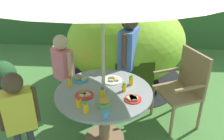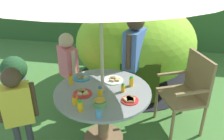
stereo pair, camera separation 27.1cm
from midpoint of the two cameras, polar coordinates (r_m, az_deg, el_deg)
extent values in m
cube|color=#477A38|center=(3.16, -4.35, -16.44)|extent=(10.00, 10.00, 0.02)
cube|color=#33602D|center=(6.01, 0.30, 15.62)|extent=(9.00, 0.70, 1.98)
cylinder|color=brown|center=(3.15, -4.36, -16.11)|extent=(0.50, 0.50, 0.03)
cylinder|color=brown|center=(2.93, -4.59, -11.39)|extent=(0.14, 0.14, 0.69)
cylinder|color=gray|center=(2.73, -4.86, -5.43)|extent=(1.12, 1.12, 0.03)
cylinder|color=#B7AD8C|center=(2.56, -5.16, 1.29)|extent=(0.04, 0.04, 2.11)
cylinder|color=#93704C|center=(3.44, 7.48, -7.56)|extent=(0.04, 0.04, 0.45)
cylinder|color=#93704C|center=(3.10, 11.75, -12.35)|extent=(0.04, 0.04, 0.45)
cylinder|color=#93704C|center=(3.63, 13.51, -6.10)|extent=(0.04, 0.04, 0.45)
cylinder|color=#93704C|center=(3.31, 18.18, -10.37)|extent=(0.04, 0.04, 0.45)
cube|color=#93704C|center=(3.22, 13.14, -5.44)|extent=(0.65, 0.68, 0.04)
cube|color=#93704C|center=(3.20, 16.89, -0.28)|extent=(0.26, 0.50, 0.54)
cube|color=#93704C|center=(3.30, 11.25, -0.12)|extent=(0.44, 0.23, 0.03)
cube|color=#93704C|center=(2.94, 16.14, -4.22)|extent=(0.44, 0.23, 0.03)
ellipsoid|color=#8CC633|center=(4.19, 1.50, 6.77)|extent=(2.36, 2.15, 1.44)
cylinder|color=black|center=(4.49, 1.39, -1.81)|extent=(2.46, 2.46, 0.01)
cube|color=#314511|center=(3.53, 3.26, -3.13)|extent=(0.58, 0.13, 0.65)
cylinder|color=#595960|center=(4.32, -25.85, -4.39)|extent=(0.31, 0.31, 0.22)
sphere|color=#234C28|center=(4.19, -26.64, -0.95)|extent=(0.43, 0.43, 0.43)
cylinder|color=navy|center=(3.69, 2.07, -2.99)|extent=(0.09, 0.09, 0.65)
cylinder|color=navy|center=(3.56, 1.20, -4.16)|extent=(0.09, 0.09, 0.65)
cube|color=#4C72C6|center=(3.36, 1.78, 5.26)|extent=(0.31, 0.42, 0.55)
cylinder|color=#4C3828|center=(3.53, 2.96, 6.81)|extent=(0.07, 0.07, 0.49)
cylinder|color=#4C3828|center=(3.17, 0.47, 4.45)|extent=(0.07, 0.07, 0.49)
sphere|color=#4C3828|center=(3.24, 1.87, 11.79)|extent=(0.24, 0.24, 0.24)
cylinder|color=navy|center=(3.62, -13.75, -5.45)|extent=(0.07, 0.07, 0.53)
cylinder|color=navy|center=(3.53, -12.68, -6.31)|extent=(0.07, 0.07, 0.53)
cube|color=#EA727F|center=(3.34, -14.09, 1.23)|extent=(0.34, 0.33, 0.45)
cylinder|color=#D8B293|center=(3.48, -15.56, 2.46)|extent=(0.06, 0.06, 0.40)
cylinder|color=#D8B293|center=(3.19, -12.57, 0.62)|extent=(0.06, 0.06, 0.40)
sphere|color=#D8B293|center=(3.22, -14.72, 6.45)|extent=(0.20, 0.20, 0.20)
cube|color=yellow|center=(2.59, -24.55, -9.03)|extent=(0.34, 0.29, 0.44)
cylinder|color=#4C3828|center=(2.58, -20.89, -7.90)|extent=(0.06, 0.06, 0.40)
sphere|color=#4C3828|center=(2.43, -25.95, -2.89)|extent=(0.20, 0.20, 0.20)
cylinder|color=#66B259|center=(2.46, -5.10, -8.24)|extent=(0.13, 0.13, 0.05)
ellipsoid|color=gold|center=(2.43, -5.14, -7.49)|extent=(0.11, 0.11, 0.03)
cylinder|color=#338CD8|center=(2.98, -10.33, -2.35)|extent=(0.20, 0.20, 0.01)
cube|color=tan|center=(2.96, -9.53, -2.13)|extent=(0.09, 0.09, 0.02)
cube|color=#9E7547|center=(2.97, -10.81, -2.08)|extent=(0.11, 0.11, 0.02)
cylinder|color=white|center=(2.92, -2.63, -2.51)|extent=(0.25, 0.25, 0.01)
cube|color=tan|center=(2.91, -1.62, -2.28)|extent=(0.08, 0.08, 0.02)
cube|color=#9E7547|center=(2.93, -2.75, -2.04)|extent=(0.08, 0.08, 0.02)
cube|color=tan|center=(2.89, -2.81, -2.45)|extent=(0.07, 0.07, 0.02)
cylinder|color=red|center=(2.56, 2.05, -7.13)|extent=(0.19, 0.19, 0.01)
cube|color=tan|center=(2.55, 2.47, -6.91)|extent=(0.08, 0.08, 0.02)
cube|color=#9E7547|center=(2.58, 1.91, -6.42)|extent=(0.07, 0.07, 0.02)
cube|color=tan|center=(2.55, 1.61, -6.86)|extent=(0.12, 0.12, 0.02)
cube|color=#9E7547|center=(2.53, 2.15, -7.06)|extent=(0.09, 0.09, 0.02)
cylinder|color=red|center=(2.66, -9.64, -6.10)|extent=(0.21, 0.21, 0.01)
cube|color=tan|center=(2.64, -9.05, -5.96)|extent=(0.09, 0.09, 0.02)
cube|color=#9E7547|center=(2.68, -9.95, -5.47)|extent=(0.09, 0.09, 0.02)
cube|color=tan|center=(2.63, -10.14, -6.14)|extent=(0.07, 0.07, 0.02)
cylinder|color=yellow|center=(2.84, -12.86, -2.96)|extent=(0.05, 0.05, 0.11)
cylinder|color=red|center=(2.81, -12.99, -1.81)|extent=(0.03, 0.03, 0.02)
cylinder|color=yellow|center=(2.81, 1.87, -2.68)|extent=(0.05, 0.05, 0.11)
cylinder|color=green|center=(2.78, 1.89, -1.57)|extent=(0.04, 0.04, 0.02)
cylinder|color=yellow|center=(2.48, -11.18, -7.87)|extent=(0.06, 0.06, 0.09)
cylinder|color=red|center=(2.45, -11.29, -6.84)|extent=(0.04, 0.04, 0.02)
cylinder|color=yellow|center=(2.69, 0.08, -4.38)|extent=(0.05, 0.05, 0.09)
cylinder|color=green|center=(2.66, 0.08, -3.43)|extent=(0.03, 0.03, 0.02)
cylinder|color=yellow|center=(2.58, -5.34, -5.66)|extent=(0.06, 0.06, 0.10)
cylinder|color=blue|center=(2.55, -5.40, -4.51)|extent=(0.04, 0.04, 0.02)
cylinder|color=yellow|center=(2.37, -9.67, -9.19)|extent=(0.06, 0.06, 0.11)
cylinder|color=green|center=(2.34, -9.79, -7.95)|extent=(0.04, 0.04, 0.02)
cylinder|color=#4C99D8|center=(2.30, -4.95, -10.78)|extent=(0.06, 0.06, 0.07)
camera|label=1|loc=(0.14, -92.86, -1.44)|focal=37.87mm
camera|label=2|loc=(0.14, 87.14, 1.44)|focal=37.87mm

